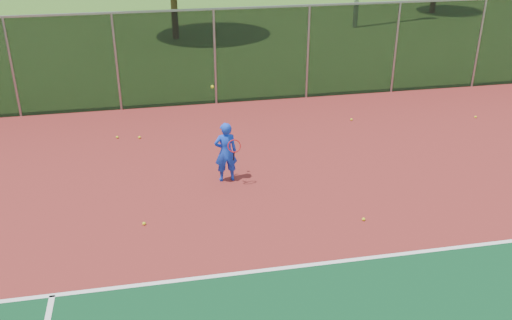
# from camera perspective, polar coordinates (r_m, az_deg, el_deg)

# --- Properties ---
(court_apron) EXTENTS (30.00, 20.00, 0.02)m
(court_apron) POSITION_cam_1_polar(r_m,az_deg,el_deg) (10.92, 19.47, -11.57)
(court_apron) COLOR maroon
(court_apron) RESTS_ON ground
(fence_back) EXTENTS (30.00, 0.06, 3.03)m
(fence_back) POSITION_cam_1_polar(r_m,az_deg,el_deg) (18.66, 5.21, 10.75)
(fence_back) COLOR black
(fence_back) RESTS_ON court_apron
(tennis_player) EXTENTS (0.59, 0.60, 2.35)m
(tennis_player) POSITION_cam_1_polar(r_m,az_deg,el_deg) (13.31, -3.04, 0.81)
(tennis_player) COLOR blue
(tennis_player) RESTS_ON court_apron
(practice_ball_0) EXTENTS (0.07, 0.07, 0.07)m
(practice_ball_0) POSITION_cam_1_polar(r_m,az_deg,el_deg) (18.50, 21.11, 4.04)
(practice_ball_0) COLOR yellow
(practice_ball_0) RESTS_ON court_apron
(practice_ball_2) EXTENTS (0.07, 0.07, 0.07)m
(practice_ball_2) POSITION_cam_1_polar(r_m,az_deg,el_deg) (16.17, -11.58, 2.23)
(practice_ball_2) COLOR yellow
(practice_ball_2) RESTS_ON court_apron
(practice_ball_3) EXTENTS (0.07, 0.07, 0.07)m
(practice_ball_3) POSITION_cam_1_polar(r_m,az_deg,el_deg) (16.32, -13.71, 2.24)
(practice_ball_3) COLOR yellow
(practice_ball_3) RESTS_ON court_apron
(practice_ball_4) EXTENTS (0.07, 0.07, 0.07)m
(practice_ball_4) POSITION_cam_1_polar(r_m,az_deg,el_deg) (17.31, 9.53, 4.02)
(practice_ball_4) COLOR yellow
(practice_ball_4) RESTS_ON court_apron
(practice_ball_5) EXTENTS (0.07, 0.07, 0.07)m
(practice_ball_5) POSITION_cam_1_polar(r_m,az_deg,el_deg) (12.09, -11.14, -6.25)
(practice_ball_5) COLOR yellow
(practice_ball_5) RESTS_ON court_apron
(practice_ball_6) EXTENTS (0.07, 0.07, 0.07)m
(practice_ball_6) POSITION_cam_1_polar(r_m,az_deg,el_deg) (12.22, 10.71, -5.84)
(practice_ball_6) COLOR yellow
(practice_ball_6) RESTS_ON court_apron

